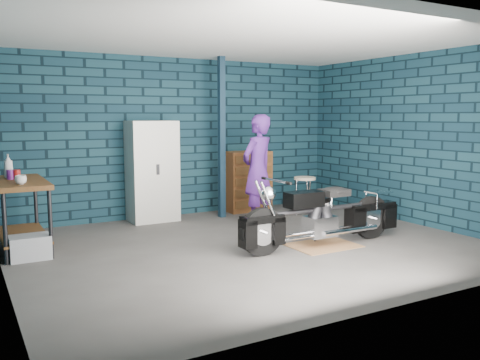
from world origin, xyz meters
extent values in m
plane|color=#4F4C4A|center=(0.00, 0.00, 0.00)|extent=(6.00, 6.00, 0.00)
cube|color=#102936|center=(0.00, 2.50, 1.35)|extent=(6.00, 0.02, 2.70)
cube|color=#102936|center=(3.00, 0.00, 1.35)|extent=(0.02, 5.00, 2.70)
cube|color=white|center=(0.00, 0.00, 2.70)|extent=(6.00, 5.00, 0.02)
cube|color=#112636|center=(0.55, 1.95, 1.35)|extent=(0.10, 0.10, 2.70)
cube|color=brown|center=(-2.68, 1.29, 0.46)|extent=(0.60, 1.40, 0.91)
cube|color=olive|center=(0.83, -0.45, 0.00)|extent=(0.90, 0.68, 0.01)
imported|color=#4D207B|center=(0.78, 1.15, 0.87)|extent=(0.74, 0.62, 1.75)
cube|color=#989AA0|center=(-2.66, 0.79, 0.14)|extent=(0.47, 0.33, 0.29)
cube|color=beige|center=(-0.58, 2.23, 0.82)|extent=(0.77, 0.55, 1.64)
cube|color=brown|center=(1.22, 2.23, 0.54)|extent=(0.81, 0.45, 1.08)
imported|color=beige|center=(-2.72, 0.84, 0.96)|extent=(0.14, 0.14, 0.11)
imported|color=beige|center=(-2.68, 1.09, 0.95)|extent=(0.10, 0.10, 0.09)
cylinder|color=#591A6B|center=(-2.78, 1.43, 0.97)|extent=(0.12, 0.12, 0.12)
cylinder|color=maroon|center=(-2.70, 1.41, 0.97)|extent=(0.11, 0.11, 0.12)
imported|color=#989AA0|center=(-2.78, 1.63, 1.07)|extent=(0.12, 0.12, 0.31)
camera|label=1|loc=(-3.37, -5.67, 1.73)|focal=38.00mm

